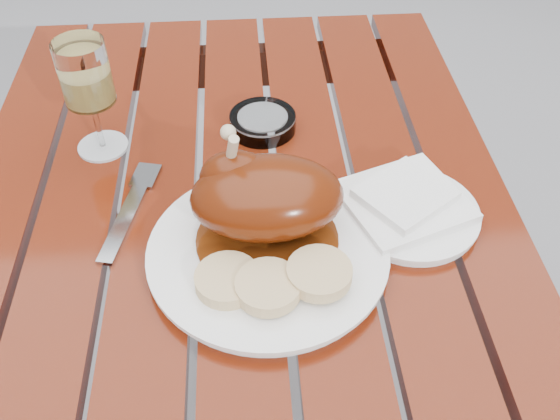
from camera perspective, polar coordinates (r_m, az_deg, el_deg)
The scene contains 10 objects.
table at distance 1.17m, azimuth -2.96°, elevation -14.34°, with size 0.80×1.20×0.75m, color maroon.
dinner_plate at distance 0.82m, azimuth -1.10°, elevation -3.98°, with size 0.32×0.32×0.02m, color white.
roast_duck at distance 0.80m, azimuth -1.62°, elevation 1.28°, with size 0.20×0.19×0.14m.
bread_dumplings at distance 0.76m, azimuth -0.78°, elevation -6.41°, with size 0.19×0.10×0.03m.
wine_glass at distance 0.98m, azimuth -16.89°, elevation 9.72°, with size 0.08×0.08×0.19m, color tan.
side_plate at distance 0.89m, azimuth 11.87°, elevation -0.32°, with size 0.19×0.19×0.02m, color white.
napkin at distance 0.89m, azimuth 11.24°, elevation 0.76°, with size 0.16×0.15×0.01m, color white.
ashtray at distance 1.03m, azimuth -1.59°, elevation 8.02°, with size 0.11×0.11×0.03m, color #B2B7BC.
fork at distance 0.91m, azimuth -13.79°, elevation -0.40°, with size 0.02×0.19×0.01m, color gray.
knife at distance 0.83m, azimuth 5.04°, elevation -4.37°, with size 0.02×0.21×0.01m, color gray.
Camera 1 is at (0.02, -0.61, 1.37)m, focal length 40.00 mm.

